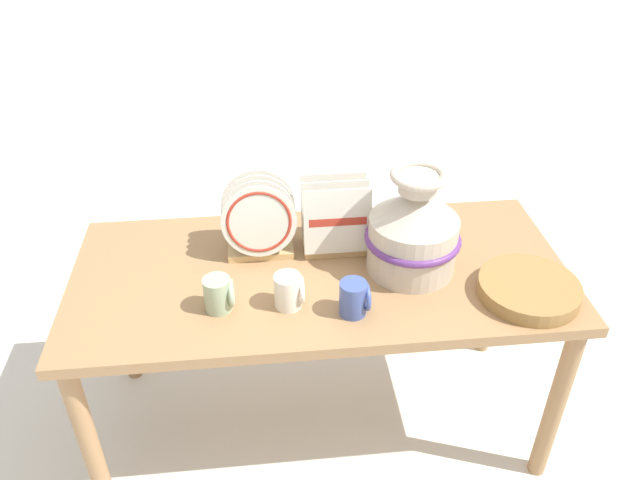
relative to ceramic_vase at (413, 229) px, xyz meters
name	(u,v)px	position (x,y,z in m)	size (l,w,h in m)	color
ground_plane	(320,417)	(-0.27, 0.02, -0.82)	(14.00, 14.00, 0.00)	silver
display_table	(320,290)	(-0.27, 0.02, -0.22)	(1.50, 0.68, 0.68)	#9E754C
ceramic_vase	(413,229)	(0.00, 0.00, 0.00)	(0.29, 0.29, 0.33)	beige
dish_rack_round_plates	(259,223)	(-0.45, 0.13, -0.03)	(0.23, 0.15, 0.25)	tan
dish_rack_square_plates	(336,225)	(-0.21, 0.13, -0.06)	(0.21, 0.14, 0.23)	tan
wicker_charger_stack	(529,289)	(0.31, -0.17, -0.12)	(0.29, 0.29, 0.04)	olive
mug_sage_glaze	(219,294)	(-0.57, -0.13, -0.09)	(0.08, 0.08, 0.10)	#9EB28E
mug_cobalt_glaze	(355,298)	(-0.20, -0.19, -0.09)	(0.08, 0.08, 0.10)	#42569E
mug_cream_glaze	(290,291)	(-0.38, -0.14, -0.09)	(0.08, 0.08, 0.10)	silver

